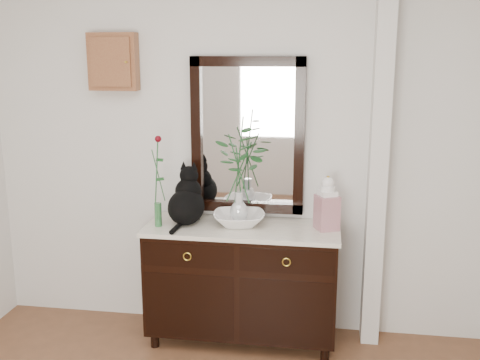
% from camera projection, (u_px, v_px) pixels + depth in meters
% --- Properties ---
extents(wall_back, '(3.60, 0.04, 2.70)m').
position_uv_depth(wall_back, '(234.00, 148.00, 3.99)').
color(wall_back, silver).
rests_on(wall_back, ground).
extents(pilaster, '(0.12, 0.20, 2.70)m').
position_uv_depth(pilaster, '(379.00, 154.00, 3.76)').
color(pilaster, silver).
rests_on(pilaster, ground).
extents(sideboard, '(1.33, 0.52, 0.82)m').
position_uv_depth(sideboard, '(242.00, 278.00, 3.93)').
color(sideboard, black).
rests_on(sideboard, ground).
extents(wall_mirror, '(0.80, 0.06, 1.10)m').
position_uv_depth(wall_mirror, '(247.00, 136.00, 3.94)').
color(wall_mirror, black).
rests_on(wall_mirror, wall_back).
extents(key_cabinet, '(0.35, 0.10, 0.40)m').
position_uv_depth(key_cabinet, '(113.00, 62.00, 3.94)').
color(key_cabinet, brown).
rests_on(key_cabinet, wall_back).
extents(cat, '(0.30, 0.37, 0.40)m').
position_uv_depth(cat, '(186.00, 195.00, 3.87)').
color(cat, black).
rests_on(cat, sideboard).
extents(lotus_bowl, '(0.41, 0.41, 0.09)m').
position_uv_depth(lotus_bowl, '(239.00, 219.00, 3.87)').
color(lotus_bowl, white).
rests_on(lotus_bowl, sideboard).
extents(vase_branches, '(0.36, 0.36, 0.75)m').
position_uv_depth(vase_branches, '(239.00, 169.00, 3.79)').
color(vase_branches, silver).
rests_on(vase_branches, lotus_bowl).
extents(bud_vase_rose, '(0.10, 0.10, 0.64)m').
position_uv_depth(bud_vase_rose, '(157.00, 181.00, 3.78)').
color(bud_vase_rose, '#326E3B').
rests_on(bud_vase_rose, sideboard).
extents(ginger_jar, '(0.18, 0.18, 0.37)m').
position_uv_depth(ginger_jar, '(327.00, 202.00, 3.75)').
color(ginger_jar, silver).
rests_on(ginger_jar, sideboard).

